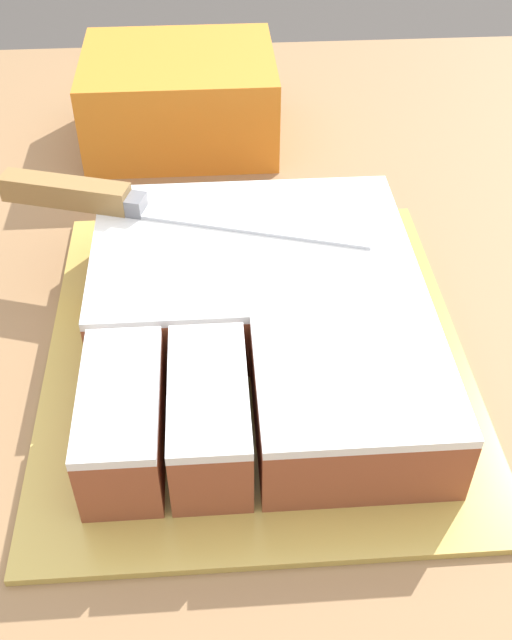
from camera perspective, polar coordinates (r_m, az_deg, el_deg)
countertop at (r=1.05m, az=1.36°, el=-17.66°), size 1.40×1.10×0.96m
cake_board at (r=0.61m, az=0.00°, el=-2.39°), size 0.34×0.39×0.01m
cake at (r=0.59m, az=0.20°, el=0.18°), size 0.26×0.31×0.06m
knife at (r=0.66m, az=-11.86°, el=9.07°), size 0.32×0.11×0.02m
storage_box at (r=0.89m, az=-5.79°, el=16.46°), size 0.21×0.17×0.10m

